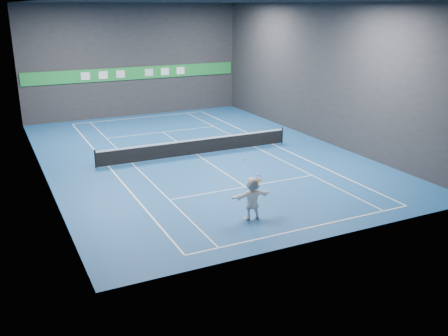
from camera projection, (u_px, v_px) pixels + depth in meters
name	position (u px, v px, depth m)	size (l,w,h in m)	color
ground	(197.00, 155.00, 30.89)	(26.00, 26.00, 0.00)	navy
ceiling	(194.00, 2.00, 28.09)	(26.00, 26.00, 0.00)	black
wall_back	(134.00, 61.00, 40.61)	(18.00, 0.10, 9.00)	#272629
wall_front	(332.00, 128.00, 18.37)	(18.00, 0.10, 9.00)	#272629
wall_left	(35.00, 93.00, 25.76)	(0.10, 26.00, 9.00)	#272629
wall_right	(320.00, 73.00, 33.22)	(0.10, 26.00, 9.00)	#272629
baseline_near	(308.00, 228.00, 20.72)	(10.98, 0.08, 0.01)	white
baseline_far	(141.00, 118.00, 41.06)	(10.98, 0.08, 0.01)	white
sideline_doubles_left	(109.00, 166.00, 28.61)	(0.08, 23.78, 0.01)	white
sideline_doubles_right	(273.00, 144.00, 33.16)	(0.08, 23.78, 0.01)	white
sideline_singles_left	(132.00, 163.00, 29.19)	(0.06, 23.78, 0.01)	white
sideline_singles_right	(255.00, 147.00, 32.59)	(0.06, 23.78, 0.01)	white
service_line_near	(245.00, 187.00, 25.41)	(8.23, 0.06, 0.01)	white
service_line_far	(163.00, 132.00, 36.36)	(8.23, 0.06, 0.01)	white
center_service_line	(197.00, 155.00, 30.89)	(0.06, 12.80, 0.01)	white
player	(252.00, 198.00, 21.31)	(1.77, 0.56, 1.91)	white
tennis_ball	(244.00, 160.00, 20.67)	(0.07, 0.07, 0.07)	#C7D323
tennis_net	(197.00, 146.00, 30.72)	(12.50, 0.10, 1.07)	black
sponsor_banner	(135.00, 73.00, 40.86)	(17.64, 0.11, 1.00)	#1E8A36
tennis_racket	(259.00, 179.00, 21.24)	(0.44, 0.39, 0.55)	red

